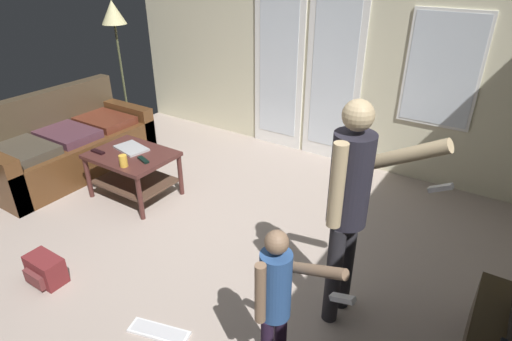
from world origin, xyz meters
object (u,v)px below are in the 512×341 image
object	(u,v)px
loose_keyboard	(159,332)
tv_remote_black	(143,160)
person_child	(277,298)
dvd_remote_slim	(98,152)
coffee_table	(133,165)
floor_lamp	(114,21)
backpack	(45,270)
leather_couch	(67,146)
person_adult	(350,199)
cup_near_edge	(123,161)
laptop_closed	(131,148)

from	to	relation	value
loose_keyboard	tv_remote_black	size ratio (longest dim) A/B	2.70
person_child	dvd_remote_slim	xyz separation A→B (m)	(-2.69, 0.91, -0.16)
coffee_table	dvd_remote_slim	world-z (taller)	dvd_remote_slim
coffee_table	dvd_remote_slim	distance (m)	0.38
floor_lamp	backpack	size ratio (longest dim) A/B	5.73
leather_couch	backpack	world-z (taller)	leather_couch
person_adult	coffee_table	bearing A→B (deg)	171.72
backpack	loose_keyboard	world-z (taller)	backpack
person_child	tv_remote_black	distance (m)	2.40
floor_lamp	tv_remote_black	size ratio (longest dim) A/B	10.66
loose_keyboard	tv_remote_black	distance (m)	1.82
person_adult	loose_keyboard	world-z (taller)	person_adult
leather_couch	floor_lamp	world-z (taller)	floor_lamp
person_child	backpack	distance (m)	2.08
leather_couch	floor_lamp	distance (m)	1.78
coffee_table	floor_lamp	xyz separation A→B (m)	(-1.45, 1.22, 1.19)
coffee_table	backpack	distance (m)	1.42
coffee_table	cup_near_edge	xyz separation A→B (m)	(0.17, -0.24, 0.20)
tv_remote_black	dvd_remote_slim	size ratio (longest dim) A/B	1.00
leather_couch	loose_keyboard	distance (m)	2.95
leather_couch	person_adult	bearing A→B (deg)	-5.60
backpack	floor_lamp	bearing A→B (deg)	126.03
laptop_closed	floor_lamp	bearing A→B (deg)	151.63
person_child	backpack	xyz separation A→B (m)	(-1.98, -0.25, -0.56)
backpack	tv_remote_black	bearing A→B (deg)	97.58
cup_near_edge	tv_remote_black	size ratio (longest dim) A/B	0.70
person_child	laptop_closed	distance (m)	2.73
coffee_table	person_child	world-z (taller)	person_child
leather_couch	tv_remote_black	world-z (taller)	leather_couch
person_adult	dvd_remote_slim	world-z (taller)	person_adult
tv_remote_black	loose_keyboard	bearing A→B (deg)	-23.96
person_adult	person_child	world-z (taller)	person_adult
laptop_closed	tv_remote_black	world-z (taller)	same
leather_couch	tv_remote_black	size ratio (longest dim) A/B	11.26
person_child	loose_keyboard	distance (m)	1.09
person_child	laptop_closed	size ratio (longest dim) A/B	3.14
floor_lamp	cup_near_edge	size ratio (longest dim) A/B	15.28
floor_lamp	backpack	bearing A→B (deg)	-53.97
cup_near_edge	dvd_remote_slim	world-z (taller)	cup_near_edge
leather_couch	loose_keyboard	bearing A→B (deg)	-24.49
laptop_closed	tv_remote_black	bearing A→B (deg)	-10.76
laptop_closed	tv_remote_black	distance (m)	0.34
loose_keyboard	laptop_closed	distance (m)	2.13
coffee_table	loose_keyboard	distance (m)	2.00
leather_couch	loose_keyboard	size ratio (longest dim) A/B	4.17
leather_couch	tv_remote_black	xyz separation A→B (m)	(1.37, -0.05, 0.21)
floor_lamp	tv_remote_black	world-z (taller)	floor_lamp
leather_couch	loose_keyboard	world-z (taller)	leather_couch
coffee_table	backpack	size ratio (longest dim) A/B	2.70
backpack	dvd_remote_slim	size ratio (longest dim) A/B	1.86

